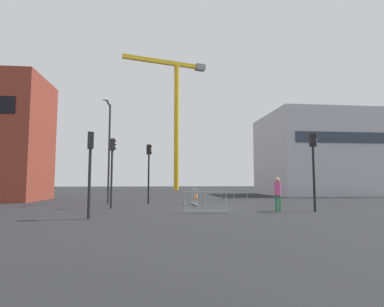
% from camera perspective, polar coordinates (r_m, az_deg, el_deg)
% --- Properties ---
extents(ground, '(160.00, 160.00, 0.00)m').
position_cam_1_polar(ground, '(19.05, 2.51, -9.82)').
color(ground, black).
extents(office_block, '(12.04, 10.65, 9.27)m').
position_cam_1_polar(office_block, '(39.13, 22.01, -0.26)').
color(office_block, '#B7B7BC').
rests_on(office_block, ground).
extents(construction_crane, '(15.32, 5.11, 23.87)m').
position_cam_1_polar(construction_crane, '(57.71, -3.11, 8.86)').
color(construction_crane, gold).
rests_on(construction_crane, ground).
extents(streetlamp_tall, '(0.44, 2.00, 7.13)m').
position_cam_1_polar(streetlamp_tall, '(22.86, -15.05, 1.82)').
color(streetlamp_tall, '#2D2D30').
rests_on(streetlamp_tall, ground).
extents(traffic_light_island, '(0.39, 0.30, 4.07)m').
position_cam_1_polar(traffic_light_island, '(18.74, -14.46, -1.40)').
color(traffic_light_island, '#232326').
rests_on(traffic_light_island, ground).
extents(traffic_light_verge, '(0.39, 0.32, 4.17)m').
position_cam_1_polar(traffic_light_verge, '(22.26, -7.92, -1.91)').
color(traffic_light_verge, black).
rests_on(traffic_light_verge, ground).
extents(traffic_light_median, '(0.38, 0.26, 4.07)m').
position_cam_1_polar(traffic_light_median, '(17.44, 21.38, -0.93)').
color(traffic_light_median, black).
rests_on(traffic_light_median, ground).
extents(traffic_light_crosswalk, '(0.30, 0.39, 3.64)m').
position_cam_1_polar(traffic_light_crosswalk, '(13.75, -18.21, -1.09)').
color(traffic_light_crosswalk, '#232326').
rests_on(traffic_light_crosswalk, ground).
extents(pedestrian_walking, '(0.34, 0.34, 1.77)m').
position_cam_1_polar(pedestrian_walking, '(17.03, 15.46, -6.72)').
color(pedestrian_walking, '#2D844C').
rests_on(pedestrian_walking, ground).
extents(safety_barrier_mid_span, '(0.16, 2.56, 1.08)m').
position_cam_1_polar(safety_barrier_mid_span, '(20.51, 0.47, -7.91)').
color(safety_barrier_mid_span, '#9EA0A5').
rests_on(safety_barrier_mid_span, ground).
extents(safety_barrier_right_run, '(2.24, 0.25, 1.08)m').
position_cam_1_polar(safety_barrier_right_run, '(15.35, 2.48, -8.84)').
color(safety_barrier_right_run, '#9EA0A5').
rests_on(safety_barrier_right_run, ground).
extents(safety_barrier_front, '(2.54, 0.12, 1.08)m').
position_cam_1_polar(safety_barrier_front, '(27.00, 7.73, -7.20)').
color(safety_barrier_front, gray).
rests_on(safety_barrier_front, ground).
extents(traffic_cone_striped, '(0.45, 0.45, 0.46)m').
position_cam_1_polar(traffic_cone_striped, '(28.39, 0.76, -7.87)').
color(traffic_cone_striped, black).
rests_on(traffic_cone_striped, ground).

